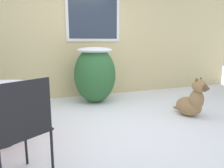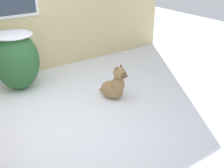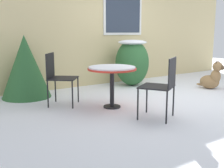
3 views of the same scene
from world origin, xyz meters
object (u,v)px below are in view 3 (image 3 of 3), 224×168
patio_chair_near_table (59,76)px  patio_chair_far_side (162,84)px  patio_table (112,72)px  dog (212,78)px

patio_chair_near_table → patio_chair_far_side: size_ratio=1.00×
patio_table → patio_chair_far_side: patio_chair_far_side is taller
patio_table → patio_chair_near_table: (-0.68, 0.68, -0.09)m
patio_table → patio_chair_near_table: size_ratio=0.90×
patio_chair_near_table → patio_table: bearing=-94.3°
patio_chair_far_side → patio_table: bearing=-105.9°
patio_table → dog: 2.84m
patio_chair_near_table → dog: patio_chair_near_table is taller
patio_table → dog: patio_table is taller
patio_table → dog: size_ratio=1.27×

